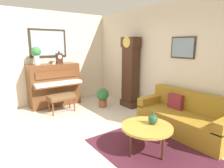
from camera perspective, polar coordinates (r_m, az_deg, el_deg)
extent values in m
cube|color=beige|center=(4.09, -10.83, -15.65)|extent=(6.40, 6.00, 0.10)
cube|color=beige|center=(6.11, -21.98, 7.05)|extent=(0.10, 4.90, 2.80)
cube|color=#33281E|center=(6.14, -18.63, 11.52)|extent=(0.03, 1.10, 0.84)
cube|color=#9EB2C1|center=(6.12, -18.58, 11.53)|extent=(0.01, 0.98, 0.72)
cube|color=beige|center=(5.13, 13.64, 6.80)|extent=(5.30, 0.10, 2.80)
cube|color=#33281E|center=(4.61, 20.52, 10.21)|extent=(0.60, 0.03, 0.48)
cube|color=#7A93A3|center=(4.59, 20.41, 10.22)|extent=(0.54, 0.01, 0.42)
cube|color=#4C1E2D|center=(3.56, 11.73, -19.20)|extent=(2.10, 1.50, 0.01)
cube|color=brown|center=(5.99, -17.03, -0.16)|extent=(0.60, 1.44, 1.26)
cube|color=brown|center=(5.58, -15.60, -0.39)|extent=(0.28, 1.38, 0.04)
cube|color=white|center=(5.57, -15.63, 0.21)|extent=(0.26, 1.32, 0.08)
cube|color=brown|center=(5.63, -16.16, 2.79)|extent=(0.03, 1.20, 0.20)
cube|color=brown|center=(5.35, -14.97, -4.21)|extent=(0.42, 0.70, 0.04)
cube|color=brown|center=(5.33, -15.00, -3.59)|extent=(0.40, 0.68, 0.08)
cylinder|color=brown|center=(5.17, -17.31, -7.24)|extent=(0.04, 0.04, 0.36)
cylinder|color=brown|center=(5.37, -11.23, -6.18)|extent=(0.04, 0.04, 0.36)
cylinder|color=brown|center=(5.46, -18.42, -6.29)|extent=(0.04, 0.04, 0.36)
cylinder|color=brown|center=(5.65, -12.61, -5.33)|extent=(0.04, 0.04, 0.36)
cube|color=#3D2316|center=(5.74, 5.30, -5.75)|extent=(0.52, 0.34, 0.18)
cube|color=#3D2316|center=(5.55, 5.46, 2.14)|extent=(0.44, 0.28, 1.78)
cube|color=#3D2316|center=(5.47, 5.67, 12.41)|extent=(0.52, 0.32, 0.28)
cylinder|color=gold|center=(5.37, 4.40, 12.45)|extent=(0.30, 0.02, 0.30)
cylinder|color=gold|center=(5.51, 5.08, 2.71)|extent=(0.03, 0.03, 0.70)
cube|color=olive|center=(4.31, 20.38, -10.93)|extent=(1.90, 0.80, 0.42)
cube|color=olive|center=(4.42, 22.94, -4.92)|extent=(1.90, 0.20, 0.44)
cube|color=olive|center=(4.70, 11.91, -4.75)|extent=(0.18, 0.80, 0.20)
cube|color=maroon|center=(4.45, 18.53, -4.99)|extent=(0.34, 0.12, 0.32)
cylinder|color=gold|center=(3.39, 10.44, -12.58)|extent=(0.88, 0.88, 0.04)
torus|color=#4C2B19|center=(3.39, 10.44, -12.58)|extent=(0.88, 0.88, 0.04)
cylinder|color=#4C2B19|center=(3.73, 14.25, -14.22)|extent=(0.04, 0.04, 0.41)
cylinder|color=#4C2B19|center=(3.28, 15.06, -18.11)|extent=(0.04, 0.04, 0.41)
cylinder|color=#4C2B19|center=(3.26, 5.69, -17.91)|extent=(0.04, 0.04, 0.41)
cylinder|color=#4C2B19|center=(3.71, 6.17, -14.02)|extent=(0.04, 0.04, 0.41)
cube|color=#3D2316|center=(5.93, -15.57, 7.42)|extent=(0.12, 0.18, 0.30)
cylinder|color=white|center=(5.87, -15.38, 7.87)|extent=(0.01, 0.11, 0.11)
cone|color=#3D2316|center=(5.92, -15.67, 9.25)|extent=(0.10, 0.10, 0.08)
cylinder|color=silver|center=(5.74, -21.69, 6.67)|extent=(0.15, 0.15, 0.26)
sphere|color=#387F3D|center=(5.72, -21.87, 9.06)|extent=(0.26, 0.26, 0.26)
cone|color=#D199B7|center=(5.69, -22.10, 10.35)|extent=(0.06, 0.06, 0.16)
cylinder|color=#ADC6D6|center=(5.79, -17.17, 5.77)|extent=(0.12, 0.12, 0.01)
cylinder|color=#ADC6D6|center=(5.79, -17.19, 6.03)|extent=(0.08, 0.08, 0.06)
cylinder|color=#234C33|center=(3.47, 12.16, -11.56)|extent=(0.09, 0.09, 0.01)
sphere|color=#285638|center=(3.44, 12.22, -10.35)|extent=(0.17, 0.17, 0.17)
cylinder|color=#285638|center=(3.40, 12.30, -8.55)|extent=(0.04, 0.04, 0.08)
cylinder|color=#935138|center=(5.66, -2.82, -5.77)|extent=(0.24, 0.24, 0.22)
sphere|color=#2D6B33|center=(5.58, -2.84, -3.13)|extent=(0.36, 0.36, 0.36)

